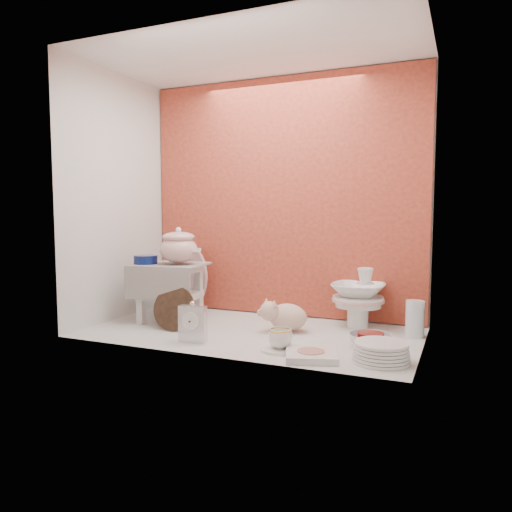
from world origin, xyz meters
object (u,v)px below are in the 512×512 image
at_px(gold_rim_teacup, 280,338).
at_px(crystal_bowl, 371,340).
at_px(blue_white_vase, 173,292).
at_px(porcelain_tower, 358,297).
at_px(soup_tureen, 179,246).
at_px(plush_pig, 288,317).
at_px(dinner_plate_stack, 381,352).
at_px(floral_platter, 188,277).
at_px(mantel_clock, 193,322).
at_px(step_stool, 170,293).

relative_size(gold_rim_teacup, crystal_bowl, 0.57).
xyz_separation_m(blue_white_vase, porcelain_tower, (1.21, 0.05, 0.04)).
height_order(soup_tureen, blue_white_vase, soup_tureen).
height_order(plush_pig, dinner_plate_stack, plush_pig).
height_order(floral_platter, crystal_bowl, floral_platter).
height_order(mantel_clock, plush_pig, mantel_clock).
distance_m(soup_tureen, dinner_plate_stack, 1.34).
distance_m(blue_white_vase, plush_pig, 0.90).
xyz_separation_m(step_stool, floral_platter, (-0.11, 0.39, 0.04)).
bearing_deg(blue_white_vase, floral_platter, 82.25).
height_order(blue_white_vase, mantel_clock, blue_white_vase).
relative_size(step_stool, porcelain_tower, 1.18).
height_order(step_stool, blue_white_vase, step_stool).
relative_size(step_stool, gold_rim_teacup, 3.46).
height_order(floral_platter, blue_white_vase, floral_platter).
height_order(soup_tureen, mantel_clock, soup_tureen).
bearing_deg(plush_pig, mantel_clock, -145.62).
bearing_deg(step_stool, mantel_clock, -52.45).
relative_size(blue_white_vase, crystal_bowl, 1.29).
height_order(floral_platter, porcelain_tower, floral_platter).
xyz_separation_m(soup_tureen, plush_pig, (0.67, 0.05, -0.38)).
xyz_separation_m(plush_pig, gold_rim_teacup, (0.10, -0.37, -0.02)).
xyz_separation_m(mantel_clock, porcelain_tower, (0.71, 0.65, 0.07)).
bearing_deg(step_stool, dinner_plate_stack, -21.91).
height_order(soup_tureen, crystal_bowl, soup_tureen).
bearing_deg(floral_platter, porcelain_tower, -4.97).
height_order(soup_tureen, dinner_plate_stack, soup_tureen).
height_order(step_stool, gold_rim_teacup, step_stool).
height_order(mantel_clock, dinner_plate_stack, mantel_clock).
bearing_deg(step_stool, soup_tureen, -14.95).
xyz_separation_m(dinner_plate_stack, crystal_bowl, (-0.09, 0.23, -0.01)).
bearing_deg(mantel_clock, plush_pig, 41.55).
xyz_separation_m(step_stool, plush_pig, (0.74, 0.04, -0.09)).
relative_size(soup_tureen, dinner_plate_stack, 1.03).
distance_m(floral_platter, crystal_bowl, 1.43).
bearing_deg(crystal_bowl, gold_rim_teacup, -148.64).
bearing_deg(gold_rim_teacup, soup_tureen, 156.89).
bearing_deg(gold_rim_teacup, blue_white_vase, 149.37).
height_order(gold_rim_teacup, crystal_bowl, gold_rim_teacup).
distance_m(dinner_plate_stack, porcelain_tower, 0.67).
xyz_separation_m(mantel_clock, dinner_plate_stack, (0.93, 0.04, -0.06)).
relative_size(step_stool, soup_tureen, 1.56).
distance_m(floral_platter, dinner_plate_stack, 1.60).
bearing_deg(blue_white_vase, gold_rim_teacup, -30.63).
bearing_deg(crystal_bowl, plush_pig, 163.86).
xyz_separation_m(blue_white_vase, gold_rim_teacup, (0.97, -0.57, -0.07)).
bearing_deg(step_stool, plush_pig, -4.83).
xyz_separation_m(step_stool, soup_tureen, (0.07, -0.01, 0.29)).
xyz_separation_m(soup_tureen, gold_rim_teacup, (0.76, -0.33, -0.40)).
bearing_deg(dinner_plate_stack, soup_tureen, 165.58).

